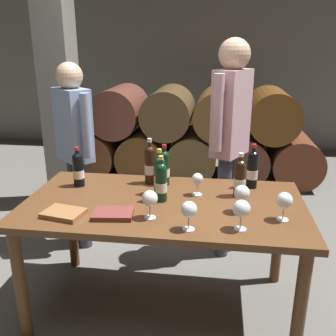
{
  "coord_description": "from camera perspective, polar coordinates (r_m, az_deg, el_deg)",
  "views": [
    {
      "loc": [
        0.31,
        -2.08,
        1.69
      ],
      "look_at": [
        0.0,
        0.2,
        0.91
      ],
      "focal_mm": 40.17,
      "sensor_mm": 36.0,
      "label": 1
    }
  ],
  "objects": [
    {
      "name": "wine_glass_1",
      "position": [
        2.12,
        17.26,
        -4.79
      ],
      "size": [
        0.09,
        0.09,
        0.16
      ],
      "color": "white",
      "rests_on": "dining_table"
    },
    {
      "name": "wine_glass_3",
      "position": [
        1.96,
        11.09,
        -6.15
      ],
      "size": [
        0.09,
        0.09,
        0.16
      ],
      "color": "white",
      "rests_on": "dining_table"
    },
    {
      "name": "wine_bottle_0",
      "position": [
        2.57,
        -13.45,
        -0.17
      ],
      "size": [
        0.07,
        0.07,
        0.27
      ],
      "color": "black",
      "rests_on": "dining_table"
    },
    {
      "name": "wine_glass_4",
      "position": [
        2.16,
        11.15,
        -3.82
      ],
      "size": [
        0.09,
        0.09,
        0.16
      ],
      "color": "white",
      "rests_on": "dining_table"
    },
    {
      "name": "sommelier_presenting",
      "position": [
        2.9,
        9.44,
        5.62
      ],
      "size": [
        0.31,
        0.45,
        1.72
      ],
      "color": "#383842",
      "rests_on": "ground_plane"
    },
    {
      "name": "leather_ledger",
      "position": [
        2.13,
        -8.32,
        -6.88
      ],
      "size": [
        0.24,
        0.18,
        0.03
      ],
      "primitive_type": "cube",
      "rotation": [
        0.0,
        0.0,
        0.11
      ],
      "color": "brown",
      "rests_on": "dining_table"
    },
    {
      "name": "stone_pillar",
      "position": [
        4.03,
        -16.23,
        12.46
      ],
      "size": [
        0.32,
        0.32,
        2.6
      ],
      "primitive_type": "cube",
      "color": "slate",
      "rests_on": "ground_plane"
    },
    {
      "name": "taster_seated_left",
      "position": [
        3.11,
        -13.99,
        3.91
      ],
      "size": [
        0.39,
        0.35,
        1.54
      ],
      "color": "#383842",
      "rests_on": "ground_plane"
    },
    {
      "name": "dining_table",
      "position": [
        2.33,
        -0.67,
        -7.19
      ],
      "size": [
        1.7,
        0.9,
        0.76
      ],
      "color": "brown",
      "rests_on": "ground_plane"
    },
    {
      "name": "wine_bottle_3",
      "position": [
        2.38,
        10.84,
        -1.44
      ],
      "size": [
        0.07,
        0.07,
        0.28
      ],
      "color": "black",
      "rests_on": "dining_table"
    },
    {
      "name": "tasting_notebook",
      "position": [
        2.19,
        -15.54,
        -6.63
      ],
      "size": [
        0.25,
        0.2,
        0.03
      ],
      "primitive_type": "cube",
      "rotation": [
        0.0,
        0.0,
        -0.2
      ],
      "color": "#936038",
      "rests_on": "dining_table"
    },
    {
      "name": "wine_glass_0",
      "position": [
        1.93,
        3.19,
        -6.37
      ],
      "size": [
        0.08,
        0.08,
        0.16
      ],
      "color": "white",
      "rests_on": "dining_table"
    },
    {
      "name": "wine_bottle_5",
      "position": [
        2.37,
        -1.3,
        -1.03
      ],
      "size": [
        0.07,
        0.07,
        0.3
      ],
      "color": "#19381E",
      "rests_on": "dining_table"
    },
    {
      "name": "wine_glass_5",
      "position": [
        2.05,
        -2.77,
        -4.72
      ],
      "size": [
        0.09,
        0.09,
        0.16
      ],
      "color": "white",
      "rests_on": "dining_table"
    },
    {
      "name": "wine_glass_2",
      "position": [
        2.36,
        4.49,
        -1.77
      ],
      "size": [
        0.07,
        0.07,
        0.15
      ],
      "color": "white",
      "rests_on": "dining_table"
    },
    {
      "name": "cellar_back_wall",
      "position": [
        6.29,
        5.11,
        16.0
      ],
      "size": [
        10.0,
        0.24,
        2.8
      ],
      "primitive_type": "cube",
      "color": "slate",
      "rests_on": "ground_plane"
    },
    {
      "name": "ground_plane",
      "position": [
        2.69,
        -0.61,
        -20.11
      ],
      "size": [
        14.0,
        14.0,
        0.0
      ],
      "primitive_type": "plane",
      "color": "#66635E"
    },
    {
      "name": "wine_bottle_2",
      "position": [
        2.26,
        -1.06,
        -2.07
      ],
      "size": [
        0.07,
        0.07,
        0.29
      ],
      "color": "black",
      "rests_on": "dining_table"
    },
    {
      "name": "barrel_stack",
      "position": [
        4.82,
        3.85,
        4.92
      ],
      "size": [
        3.12,
        0.9,
        1.15
      ],
      "color": "brown",
      "rests_on": "ground_plane"
    },
    {
      "name": "wine_bottle_6",
      "position": [
        2.53,
        12.69,
        -0.15
      ],
      "size": [
        0.07,
        0.07,
        0.3
      ],
      "color": "black",
      "rests_on": "dining_table"
    },
    {
      "name": "wine_bottle_1",
      "position": [
        2.52,
        -0.58,
        0.1
      ],
      "size": [
        0.07,
        0.07,
        0.28
      ],
      "color": "black",
      "rests_on": "dining_table"
    },
    {
      "name": "wine_bottle_4",
      "position": [
        2.55,
        -2.77,
        0.58
      ],
      "size": [
        0.07,
        0.07,
        0.32
      ],
      "color": "black",
      "rests_on": "dining_table"
    }
  ]
}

